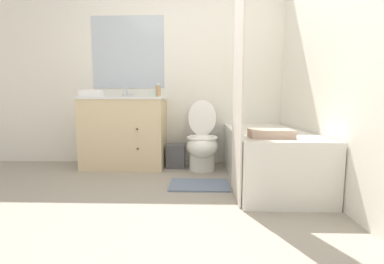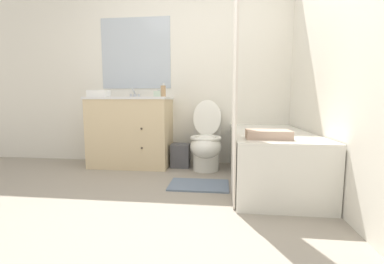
{
  "view_description": "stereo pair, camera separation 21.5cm",
  "coord_description": "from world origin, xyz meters",
  "px_view_note": "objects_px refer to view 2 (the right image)",
  "views": [
    {
      "loc": [
        0.18,
        -1.74,
        0.83
      ],
      "look_at": [
        0.11,
        0.77,
        0.53
      ],
      "focal_mm": 24.0,
      "sensor_mm": 36.0,
      "label": 1
    },
    {
      "loc": [
        0.4,
        -1.72,
        0.83
      ],
      "look_at": [
        0.11,
        0.77,
        0.53
      ],
      "focal_mm": 24.0,
      "sensor_mm": 36.0,
      "label": 2
    }
  ],
  "objects_px": {
    "wastebasket": "(181,155)",
    "hand_towel_folded": "(99,94)",
    "tissue_box": "(159,94)",
    "sink_faucet": "(135,95)",
    "soap_dispenser": "(163,91)",
    "toilet": "(206,143)",
    "bathtub": "(269,157)",
    "bath_mat": "(199,185)",
    "bath_towel_folded": "(268,134)",
    "vanity_cabinet": "(131,131)"
  },
  "relations": [
    {
      "from": "hand_towel_folded",
      "to": "bath_mat",
      "type": "distance_m",
      "value": 1.69
    },
    {
      "from": "bathtub",
      "to": "sink_faucet",
      "type": "bearing_deg",
      "value": 157.03
    },
    {
      "from": "tissue_box",
      "to": "soap_dispenser",
      "type": "height_order",
      "value": "soap_dispenser"
    },
    {
      "from": "bathtub",
      "to": "bath_mat",
      "type": "relative_size",
      "value": 2.68
    },
    {
      "from": "toilet",
      "to": "bath_mat",
      "type": "relative_size",
      "value": 1.45
    },
    {
      "from": "vanity_cabinet",
      "to": "tissue_box",
      "type": "height_order",
      "value": "tissue_box"
    },
    {
      "from": "soap_dispenser",
      "to": "hand_towel_folded",
      "type": "height_order",
      "value": "soap_dispenser"
    },
    {
      "from": "sink_faucet",
      "to": "wastebasket",
      "type": "relative_size",
      "value": 0.48
    },
    {
      "from": "vanity_cabinet",
      "to": "sink_faucet",
      "type": "distance_m",
      "value": 0.5
    },
    {
      "from": "wastebasket",
      "to": "hand_towel_folded",
      "type": "relative_size",
      "value": 1.23
    },
    {
      "from": "sink_faucet",
      "to": "wastebasket",
      "type": "height_order",
      "value": "sink_faucet"
    },
    {
      "from": "vanity_cabinet",
      "to": "bathtub",
      "type": "relative_size",
      "value": 0.65
    },
    {
      "from": "bath_mat",
      "to": "hand_towel_folded",
      "type": "bearing_deg",
      "value": 155.83
    },
    {
      "from": "vanity_cabinet",
      "to": "toilet",
      "type": "relative_size",
      "value": 1.2
    },
    {
      "from": "wastebasket",
      "to": "bath_towel_folded",
      "type": "relative_size",
      "value": 0.85
    },
    {
      "from": "wastebasket",
      "to": "bath_towel_folded",
      "type": "height_order",
      "value": "bath_towel_folded"
    },
    {
      "from": "toilet",
      "to": "tissue_box",
      "type": "height_order",
      "value": "tissue_box"
    },
    {
      "from": "vanity_cabinet",
      "to": "toilet",
      "type": "distance_m",
      "value": 0.99
    },
    {
      "from": "wastebasket",
      "to": "bath_mat",
      "type": "height_order",
      "value": "wastebasket"
    },
    {
      "from": "toilet",
      "to": "bath_mat",
      "type": "bearing_deg",
      "value": -92.94
    },
    {
      "from": "bath_towel_folded",
      "to": "bath_mat",
      "type": "xyz_separation_m",
      "value": [
        -0.59,
        0.33,
        -0.56
      ]
    },
    {
      "from": "wastebasket",
      "to": "tissue_box",
      "type": "distance_m",
      "value": 0.82
    },
    {
      "from": "hand_towel_folded",
      "to": "sink_faucet",
      "type": "bearing_deg",
      "value": 41.94
    },
    {
      "from": "sink_faucet",
      "to": "toilet",
      "type": "distance_m",
      "value": 1.17
    },
    {
      "from": "wastebasket",
      "to": "tissue_box",
      "type": "bearing_deg",
      "value": 174.05
    },
    {
      "from": "vanity_cabinet",
      "to": "wastebasket",
      "type": "relative_size",
      "value": 3.43
    },
    {
      "from": "bathtub",
      "to": "soap_dispenser",
      "type": "xyz_separation_m",
      "value": [
        -1.21,
        0.5,
        0.69
      ]
    },
    {
      "from": "soap_dispenser",
      "to": "hand_towel_folded",
      "type": "xyz_separation_m",
      "value": [
        -0.78,
        -0.11,
        -0.03
      ]
    },
    {
      "from": "vanity_cabinet",
      "to": "bath_mat",
      "type": "xyz_separation_m",
      "value": [
        0.94,
        -0.72,
        -0.44
      ]
    },
    {
      "from": "vanity_cabinet",
      "to": "bathtub",
      "type": "height_order",
      "value": "vanity_cabinet"
    },
    {
      "from": "wastebasket",
      "to": "tissue_box",
      "type": "relative_size",
      "value": 2.45
    },
    {
      "from": "bathtub",
      "to": "tissue_box",
      "type": "height_order",
      "value": "tissue_box"
    },
    {
      "from": "bathtub",
      "to": "hand_towel_folded",
      "type": "bearing_deg",
      "value": 169.06
    },
    {
      "from": "vanity_cabinet",
      "to": "hand_towel_folded",
      "type": "distance_m",
      "value": 0.61
    },
    {
      "from": "toilet",
      "to": "wastebasket",
      "type": "distance_m",
      "value": 0.39
    },
    {
      "from": "bath_towel_folded",
      "to": "wastebasket",
      "type": "bearing_deg",
      "value": 130.35
    },
    {
      "from": "toilet",
      "to": "tissue_box",
      "type": "distance_m",
      "value": 0.86
    },
    {
      "from": "wastebasket",
      "to": "soap_dispenser",
      "type": "xyz_separation_m",
      "value": [
        -0.21,
        -0.02,
        0.81
      ]
    },
    {
      "from": "soap_dispenser",
      "to": "bath_mat",
      "type": "relative_size",
      "value": 0.29
    },
    {
      "from": "wastebasket",
      "to": "bath_mat",
      "type": "bearing_deg",
      "value": -67.28
    },
    {
      "from": "wastebasket",
      "to": "sink_faucet",
      "type": "bearing_deg",
      "value": 164.54
    },
    {
      "from": "toilet",
      "to": "bath_mat",
      "type": "height_order",
      "value": "toilet"
    },
    {
      "from": "hand_towel_folded",
      "to": "bath_mat",
      "type": "xyz_separation_m",
      "value": [
        1.29,
        -0.58,
        -0.92
      ]
    },
    {
      "from": "bathtub",
      "to": "soap_dispenser",
      "type": "bearing_deg",
      "value": 157.62
    },
    {
      "from": "wastebasket",
      "to": "bath_mat",
      "type": "xyz_separation_m",
      "value": [
        0.3,
        -0.71,
        -0.14
      ]
    },
    {
      "from": "bath_mat",
      "to": "sink_faucet",
      "type": "bearing_deg",
      "value": 136.6
    },
    {
      "from": "toilet",
      "to": "hand_towel_folded",
      "type": "distance_m",
      "value": 1.46
    },
    {
      "from": "toilet",
      "to": "bath_mat",
      "type": "xyz_separation_m",
      "value": [
        -0.03,
        -0.63,
        -0.32
      ]
    },
    {
      "from": "bath_mat",
      "to": "toilet",
      "type": "bearing_deg",
      "value": 87.06
    },
    {
      "from": "bathtub",
      "to": "tissue_box",
      "type": "xyz_separation_m",
      "value": [
        -1.27,
        0.55,
        0.66
      ]
    }
  ]
}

